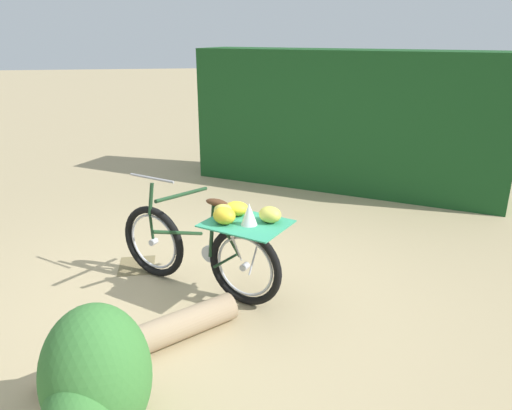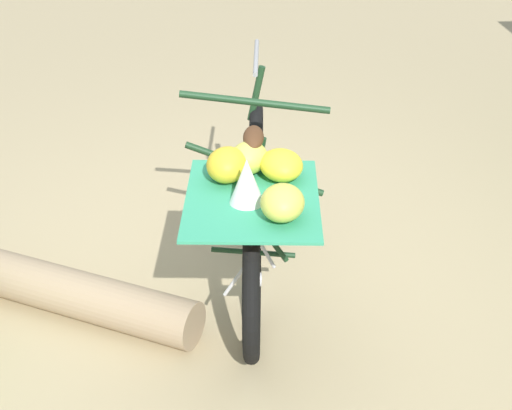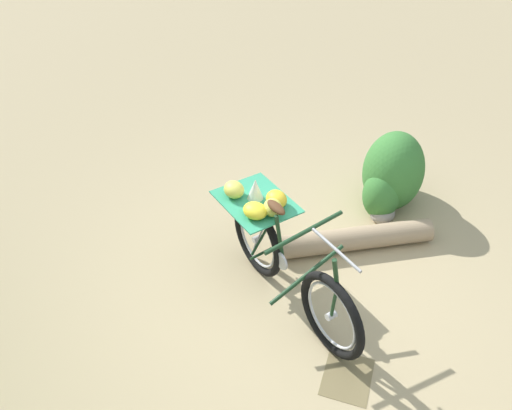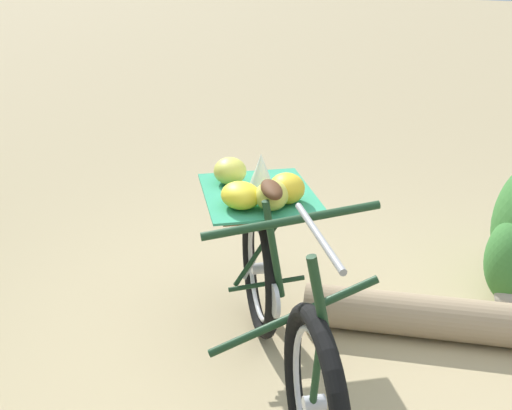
# 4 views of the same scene
# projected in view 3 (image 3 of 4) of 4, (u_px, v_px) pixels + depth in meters

# --- Properties ---
(ground_plane) EXTENTS (60.00, 60.00, 0.00)m
(ground_plane) POSITION_uv_depth(u_px,v_px,m) (287.00, 297.00, 4.65)
(ground_plane) COLOR tan
(bicycle) EXTENTS (1.35, 1.57, 1.03)m
(bicycle) POSITION_uv_depth(u_px,v_px,m) (283.00, 254.00, 4.37)
(bicycle) COLOR black
(bicycle) RESTS_ON ground_plane
(fallen_log) EXTENTS (0.93, 1.44, 0.23)m
(fallen_log) POSITION_uv_depth(u_px,v_px,m) (356.00, 238.00, 5.10)
(fallen_log) COLOR #9E8466
(fallen_log) RESTS_ON ground_plane
(shrub_cluster) EXTENTS (0.91, 0.63, 0.87)m
(shrub_cluster) POSITION_uv_depth(u_px,v_px,m) (393.00, 175.00, 5.49)
(shrub_cluster) COLOR #387533
(shrub_cluster) RESTS_ON ground_plane
(path_stone) EXTENTS (0.31, 0.26, 0.19)m
(path_stone) POSITION_uv_depth(u_px,v_px,m) (382.00, 213.00, 5.44)
(path_stone) COLOR gray
(path_stone) RESTS_ON ground_plane
(leaf_litter_patch) EXTENTS (0.44, 0.36, 0.01)m
(leaf_litter_patch) POSITION_uv_depth(u_px,v_px,m) (347.00, 377.00, 4.01)
(leaf_litter_patch) COLOR olive
(leaf_litter_patch) RESTS_ON ground_plane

